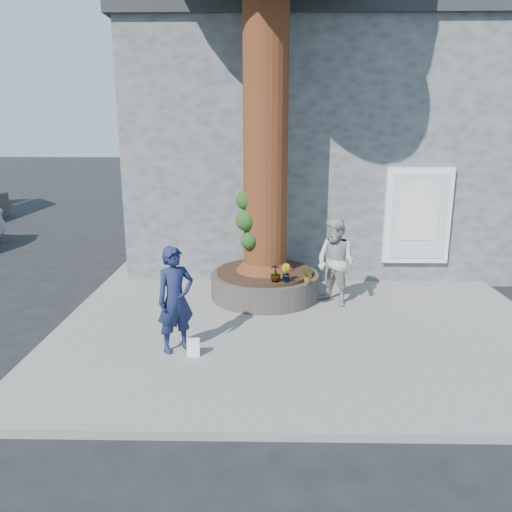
{
  "coord_description": "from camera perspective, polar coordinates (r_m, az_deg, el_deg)",
  "views": [
    {
      "loc": [
        0.8,
        -8.23,
        3.63
      ],
      "look_at": [
        0.63,
        1.11,
        1.25
      ],
      "focal_mm": 35.0,
      "sensor_mm": 36.0,
      "label": 1
    }
  ],
  "objects": [
    {
      "name": "stone_shop",
      "position": [
        15.53,
        7.54,
        12.43
      ],
      "size": [
        10.3,
        8.3,
        6.3
      ],
      "color": "#4E5154",
      "rests_on": "ground"
    },
    {
      "name": "plant_d",
      "position": [
        9.81,
        5.99,
        -2.15
      ],
      "size": [
        0.35,
        0.34,
        0.29
      ],
      "primitive_type": "imported",
      "rotation": [
        0.0,
        0.0,
        5.65
      ],
      "color": "gray",
      "rests_on": "planter"
    },
    {
      "name": "woman",
      "position": [
        10.23,
        9.08,
        -0.7
      ],
      "size": [
        1.09,
        1.1,
        1.79
      ],
      "primitive_type": "imported",
      "rotation": [
        0.0,
        0.0,
        -0.81
      ],
      "color": "#A7A6A0",
      "rests_on": "pavement"
    },
    {
      "name": "shopping_bag",
      "position": [
        8.12,
        -7.17,
        -10.33
      ],
      "size": [
        0.21,
        0.14,
        0.28
      ],
      "primitive_type": "cube",
      "rotation": [
        0.0,
        0.0,
        0.09
      ],
      "color": "white",
      "rests_on": "pavement"
    },
    {
      "name": "yellow_line",
      "position": [
        10.64,
        -20.37,
        -6.58
      ],
      "size": [
        0.1,
        30.0,
        0.01
      ],
      "primitive_type": "cube",
      "color": "yellow",
      "rests_on": "ground"
    },
    {
      "name": "plant_a",
      "position": [
        10.55,
        0.46,
        -0.63
      ],
      "size": [
        0.25,
        0.23,
        0.39
      ],
      "primitive_type": "imported",
      "rotation": [
        0.0,
        0.0,
        0.65
      ],
      "color": "gray",
      "rests_on": "planter"
    },
    {
      "name": "planter",
      "position": [
        10.72,
        1.02,
        -3.17
      ],
      "size": [
        2.3,
        2.3,
        0.6
      ],
      "color": "black",
      "rests_on": "pavement"
    },
    {
      "name": "plant_c",
      "position": [
        9.77,
        2.25,
        -1.95
      ],
      "size": [
        0.21,
        0.21,
        0.36
      ],
      "primitive_type": "imported",
      "rotation": [
        0.0,
        0.0,
        3.2
      ],
      "color": "gray",
      "rests_on": "planter"
    },
    {
      "name": "ground",
      "position": [
        9.03,
        -4.17,
        -9.45
      ],
      "size": [
        120.0,
        120.0,
        0.0
      ],
      "primitive_type": "plane",
      "color": "black",
      "rests_on": "ground"
    },
    {
      "name": "plant_b",
      "position": [
        9.78,
        3.41,
        -1.95
      ],
      "size": [
        0.27,
        0.27,
        0.36
      ],
      "primitive_type": "imported",
      "rotation": [
        0.0,
        0.0,
        2.19
      ],
      "color": "gray",
      "rests_on": "planter"
    },
    {
      "name": "pavement",
      "position": [
        9.92,
        5.08,
        -6.86
      ],
      "size": [
        9.0,
        8.0,
        0.12
      ],
      "primitive_type": "cube",
      "color": "slate",
      "rests_on": "ground"
    },
    {
      "name": "man",
      "position": [
        8.09,
        -9.19,
        -4.94
      ],
      "size": [
        0.76,
        0.7,
        1.74
      ],
      "primitive_type": "imported",
      "rotation": [
        0.0,
        0.0,
        0.61
      ],
      "color": "#161C3F",
      "rests_on": "pavement"
    }
  ]
}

